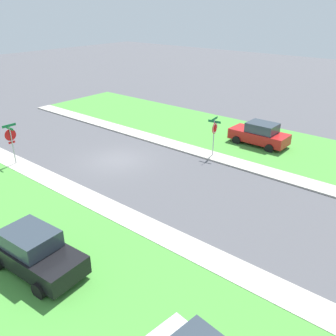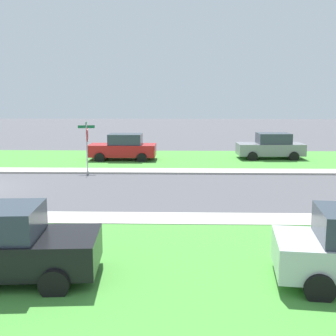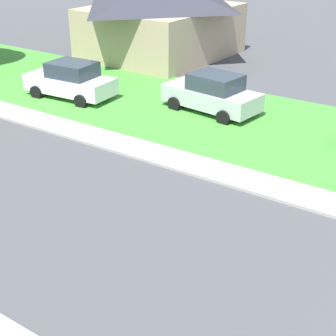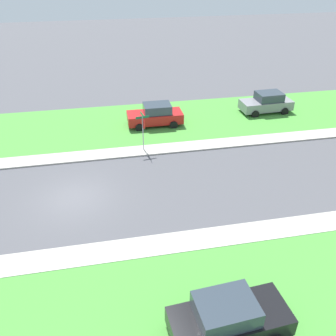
# 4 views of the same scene
# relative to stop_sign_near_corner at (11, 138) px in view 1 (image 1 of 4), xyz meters

# --- Properties ---
(ground_plane) EXTENTS (120.00, 120.00, 0.00)m
(ground_plane) POSITION_rel_stop_sign_near_corner_xyz_m (-4.73, 4.66, -1.88)
(ground_plane) COLOR #4C4C51
(sidewalk_east) EXTENTS (1.40, 56.00, 0.10)m
(sidewalk_east) POSITION_rel_stop_sign_near_corner_xyz_m (-0.03, 16.66, -1.83)
(sidewalk_east) COLOR #ADA89E
(sidewalk_east) RESTS_ON ground
(sidewalk_west) EXTENTS (1.40, 56.00, 0.10)m
(sidewalk_west) POSITION_rel_stop_sign_near_corner_xyz_m (-9.43, 16.66, -1.83)
(sidewalk_west) COLOR #ADA89E
(sidewalk_west) RESTS_ON ground
(stop_sign_near_corner) EXTENTS (0.92, 0.92, 2.77)m
(stop_sign_near_corner) POSITION_rel_stop_sign_near_corner_xyz_m (0.00, 0.00, 0.00)
(stop_sign_near_corner) COLOR #9E9EA3
(stop_sign_near_corner) RESTS_ON ground
(stop_sign_far_corner) EXTENTS (0.91, 0.91, 2.77)m
(stop_sign_far_corner) POSITION_rel_stop_sign_near_corner_xyz_m (-9.54, 9.29, 0.01)
(stop_sign_far_corner) COLOR #9E9EA3
(stop_sign_far_corner) RESTS_ON ground
(car_red_behind_trees) EXTENTS (2.07, 4.32, 1.76)m
(car_red_behind_trees) POSITION_rel_stop_sign_near_corner_xyz_m (-13.52, 10.77, -1.00)
(car_red_behind_trees) COLOR red
(car_red_behind_trees) RESTS_ON ground
(car_black_kerbside_mid) EXTENTS (2.27, 4.42, 1.76)m
(car_black_kerbside_mid) POSITION_rel_stop_sign_near_corner_xyz_m (4.91, 10.36, -1.00)
(car_black_kerbside_mid) COLOR black
(car_black_kerbside_mid) RESTS_ON ground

